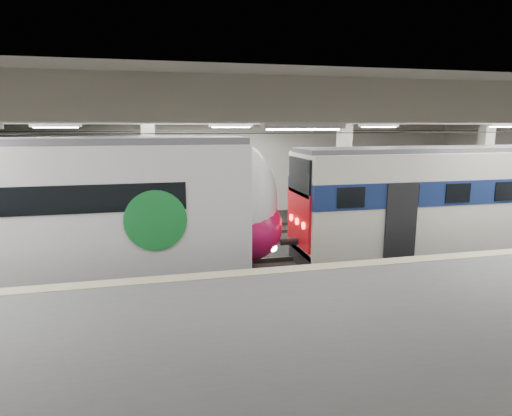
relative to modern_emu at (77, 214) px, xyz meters
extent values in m
cube|color=black|center=(5.20, 0.00, -2.31)|extent=(36.00, 24.00, 0.10)
cube|color=silver|center=(5.20, 0.00, 3.29)|extent=(36.00, 24.00, 0.20)
cube|color=beige|center=(5.20, 10.00, 0.49)|extent=(30.00, 0.10, 5.50)
cube|color=beige|center=(5.20, -10.00, 0.49)|extent=(30.00, 0.10, 5.50)
cube|color=#5C5C5F|center=(5.20, -6.50, -1.71)|extent=(30.00, 7.00, 1.10)
cube|color=#C5B78B|center=(5.20, -3.25, -1.15)|extent=(30.00, 0.50, 0.02)
cube|color=beige|center=(2.20, 3.00, 0.49)|extent=(0.50, 0.50, 5.50)
cube|color=beige|center=(10.20, 3.00, 0.49)|extent=(0.50, 0.50, 5.50)
cube|color=beige|center=(17.20, 3.00, 0.49)|extent=(0.50, 0.50, 5.50)
cube|color=beige|center=(5.20, 0.00, 2.99)|extent=(30.00, 18.00, 0.50)
cube|color=#59544C|center=(5.20, 0.00, -2.18)|extent=(30.00, 1.52, 0.16)
cube|color=#59544C|center=(5.20, 5.50, -2.18)|extent=(30.00, 1.52, 0.16)
cylinder|color=black|center=(5.20, 0.00, 2.44)|extent=(30.00, 0.03, 0.03)
cylinder|color=black|center=(5.20, 5.50, 2.44)|extent=(30.00, 0.03, 0.03)
cube|color=white|center=(5.20, -2.00, 2.66)|extent=(26.00, 8.40, 0.12)
cube|color=white|center=(-1.28, 0.00, 0.19)|extent=(12.98, 2.90, 3.89)
ellipsoid|color=white|center=(5.22, 0.00, 0.19)|extent=(2.30, 2.84, 3.82)
ellipsoid|color=#B40F49|center=(5.34, 0.00, -0.67)|extent=(2.44, 2.90, 2.34)
cylinder|color=#167D31|center=(2.36, -1.48, -0.01)|extent=(1.80, 0.06, 1.80)
cube|color=#4C4C51|center=(-1.28, 0.00, 2.24)|extent=(12.98, 2.37, 0.20)
cube|color=black|center=(-1.28, 0.00, -1.91)|extent=(12.98, 2.03, 0.70)
cube|color=silver|center=(13.42, 0.00, 0.00)|extent=(12.35, 2.71, 3.51)
cube|color=navy|center=(13.42, 0.00, 0.42)|extent=(12.39, 2.77, 0.85)
cube|color=red|center=(7.21, 0.00, -0.49)|extent=(0.08, 2.30, 1.93)
cube|color=black|center=(7.21, 0.00, 0.98)|extent=(0.08, 2.17, 1.26)
cube|color=#4C4C51|center=(13.42, 0.00, 1.84)|extent=(12.35, 2.11, 0.16)
cube|color=black|center=(13.42, 0.00, -1.91)|extent=(12.35, 1.89, 0.70)
cube|color=white|center=(-2.80, 5.50, 0.14)|extent=(14.03, 2.88, 3.80)
cube|color=#167D31|center=(-2.80, 5.50, 0.64)|extent=(14.07, 2.94, 0.80)
cube|color=#4C4C51|center=(-2.80, 5.50, 2.15)|extent=(14.03, 2.38, 0.16)
cube|color=black|center=(-2.80, 5.50, -1.96)|extent=(14.03, 2.58, 0.60)
camera|label=1|loc=(2.44, -13.85, 2.71)|focal=30.00mm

